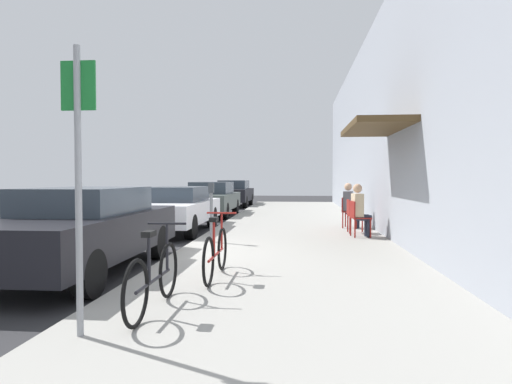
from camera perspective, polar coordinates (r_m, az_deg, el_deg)
ground_plane at (r=8.56m, az=-10.70°, el=-8.59°), size 60.00×60.00×0.00m
sidewalk_slab at (r=10.20m, az=4.84°, el=-6.54°), size 4.50×32.00×0.12m
building_facade at (r=10.44m, az=18.34°, el=9.64°), size 1.40×32.00×5.97m
parked_car_0 at (r=7.52m, az=-21.97°, el=-4.51°), size 1.80×4.40×1.39m
parked_car_1 at (r=12.49m, az=-10.63°, el=-2.12°), size 1.80×4.40×1.30m
parked_car_2 at (r=17.57m, az=-5.92°, el=-0.85°), size 1.80×4.40×1.39m
parked_car_3 at (r=23.68m, az=-2.98°, el=-0.11°), size 1.80×4.40×1.43m
parking_meter at (r=9.64m, az=-5.95°, el=-2.09°), size 0.12×0.10×1.32m
street_sign at (r=4.16m, az=-22.48°, el=3.02°), size 0.32×0.06×2.60m
bicycle_0 at (r=4.83m, az=-13.36°, el=-10.96°), size 0.46×1.71×0.90m
bicycle_1 at (r=6.24m, az=-5.33°, el=-7.99°), size 0.46×1.71×0.90m
cafe_chair_0 at (r=10.74m, az=13.28°, el=-3.13°), size 0.50×0.50×0.87m
seated_patron_0 at (r=10.74m, az=13.60°, el=-2.11°), size 0.47×0.41×1.29m
cafe_chair_1 at (r=11.49m, az=12.75°, el=-2.80°), size 0.45×0.45×0.87m
cafe_chair_2 at (r=12.64m, az=12.10°, el=-2.38°), size 0.55×0.55×0.87m
seated_patron_2 at (r=12.62m, az=12.37°, el=-1.52°), size 0.51×0.46×1.29m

